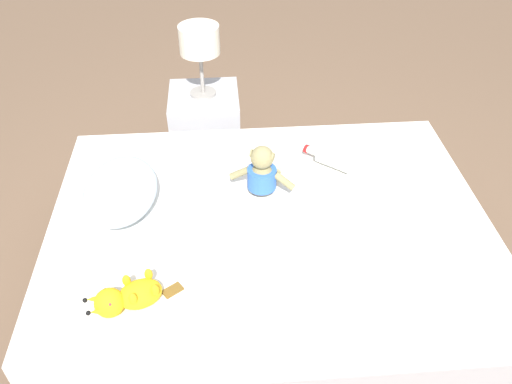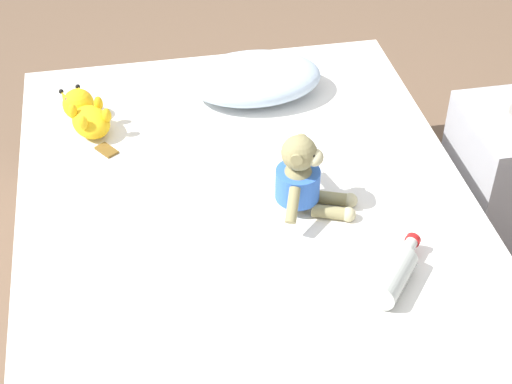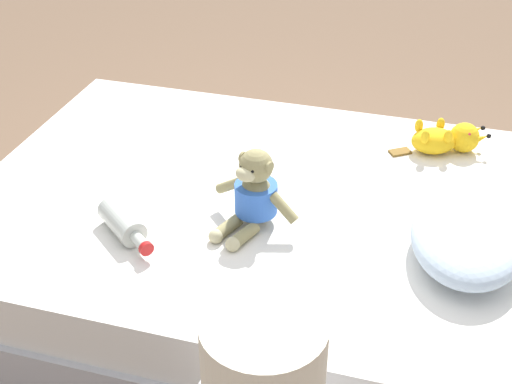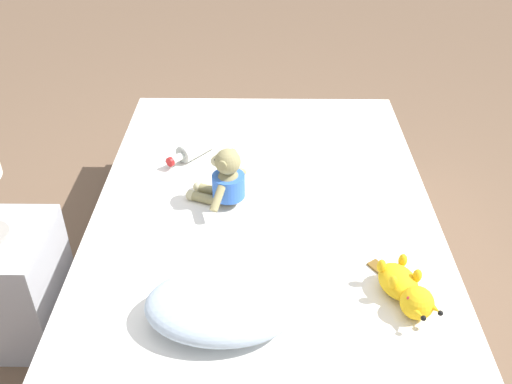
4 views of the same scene
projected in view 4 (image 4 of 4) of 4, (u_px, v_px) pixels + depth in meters
name	position (u px, v px, depth m)	size (l,w,h in m)	color
ground_plane	(263.00, 281.00, 2.40)	(16.00, 16.00, 0.00)	brown
bed	(264.00, 243.00, 2.28)	(1.31, 1.82, 0.42)	#B2B2B7
pillow	(222.00, 306.00, 1.63)	(0.45, 0.30, 0.12)	silver
plush_monkey	(226.00, 181.00, 2.09)	(0.25, 0.28, 0.24)	#8E8456
plush_yellow_creature	(406.00, 290.00, 1.70)	(0.18, 0.32, 0.10)	yellow
glass_bottle	(194.00, 149.00, 2.40)	(0.20, 0.22, 0.08)	#B7BCB2
nightstand	(6.00, 284.00, 2.06)	(0.38, 0.38, 0.46)	#B2B2B7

